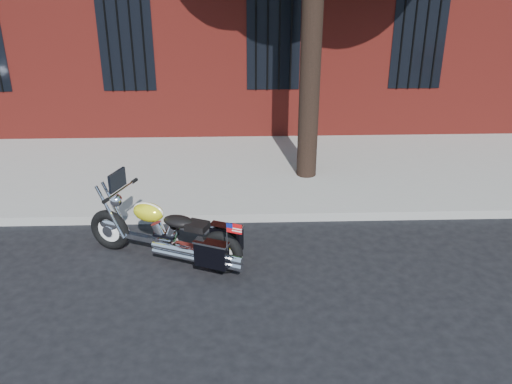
{
  "coord_description": "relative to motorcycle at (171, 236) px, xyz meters",
  "views": [
    {
      "loc": [
        -0.75,
        -6.79,
        4.27
      ],
      "look_at": [
        -0.5,
        0.8,
        0.77
      ],
      "focal_mm": 40.0,
      "sensor_mm": 36.0,
      "label": 1
    }
  ],
  "objects": [
    {
      "name": "ground",
      "position": [
        1.7,
        -0.14,
        -0.43
      ],
      "size": [
        120.0,
        120.0,
        0.0
      ],
      "primitive_type": "plane",
      "color": "black",
      "rests_on": "ground"
    },
    {
      "name": "curb",
      "position": [
        1.7,
        1.24,
        -0.35
      ],
      "size": [
        40.0,
        0.16,
        0.15
      ],
      "primitive_type": "cube",
      "color": "gray",
      "rests_on": "ground"
    },
    {
      "name": "sidewalk",
      "position": [
        1.7,
        3.12,
        -0.35
      ],
      "size": [
        40.0,
        3.6,
        0.15
      ],
      "primitive_type": "cube",
      "color": "gray",
      "rests_on": "ground"
    },
    {
      "name": "motorcycle",
      "position": [
        0.0,
        0.0,
        0.0
      ],
      "size": [
        2.26,
        1.36,
        1.26
      ],
      "rotation": [
        0.0,
        0.0,
        -0.4
      ],
      "color": "black",
      "rests_on": "ground"
    }
  ]
}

